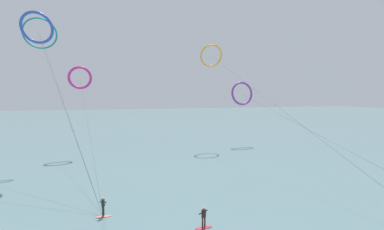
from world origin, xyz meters
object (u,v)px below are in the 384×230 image
object	(u,v)px
surfer_coral	(103,208)
kite_cobalt	(37,28)
kite_teal	(40,33)
kite_amber	(211,56)
kite_magenta	(80,78)
kite_violet	(242,94)
surfer_crimson	(204,219)

from	to	relation	value
surfer_coral	kite_cobalt	xyz separation A→B (m)	(-7.99, 16.73, 18.26)
kite_cobalt	kite_teal	distance (m)	5.62
kite_cobalt	kite_teal	xyz separation A→B (m)	(-0.74, 5.55, 0.41)
kite_teal	kite_amber	distance (m)	29.99
kite_magenta	kite_cobalt	distance (m)	12.98
kite_magenta	kite_violet	bearing A→B (deg)	-178.55
surfer_crimson	kite_teal	size ratio (longest dim) A/B	0.07
kite_violet	surfer_crimson	bearing A→B (deg)	-123.92
kite_violet	kite_teal	world-z (taller)	kite_teal
kite_magenta	kite_amber	world-z (taller)	kite_amber
surfer_coral	kite_teal	world-z (taller)	kite_teal
surfer_coral	surfer_crimson	size ratio (longest dim) A/B	1.00
surfer_coral	kite_teal	bearing A→B (deg)	-145.97
surfer_coral	kite_magenta	world-z (taller)	kite_magenta
kite_violet	surfer_coral	bearing A→B (deg)	-136.46
kite_magenta	kite_violet	xyz separation A→B (m)	(31.50, 1.48, -2.64)
surfer_crimson	kite_cobalt	size ratio (longest dim) A/B	0.08
kite_violet	kite_amber	bearing A→B (deg)	-178.85
kite_magenta	kite_teal	bearing A→B (deg)	46.38
kite_magenta	kite_teal	distance (m)	9.47
surfer_coral	kite_amber	xyz separation A→B (m)	(20.56, 28.60, 17.38)
kite_magenta	kite_teal	world-z (taller)	kite_teal
surfer_crimson	kite_cobalt	world-z (taller)	kite_cobalt
kite_magenta	kite_amber	xyz separation A→B (m)	(24.42, 0.98, 4.83)
kite_cobalt	kite_amber	size ratio (longest dim) A/B	0.48
kite_cobalt	kite_amber	distance (m)	30.93
surfer_crimson	kite_violet	bearing A→B (deg)	26.97
surfer_coral	kite_cobalt	bearing A→B (deg)	-141.83
kite_cobalt	kite_teal	world-z (taller)	kite_teal
kite_magenta	kite_violet	size ratio (longest dim) A/B	0.63
kite_magenta	kite_amber	distance (m)	24.91
surfer_coral	surfer_crimson	bearing A→B (deg)	72.21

